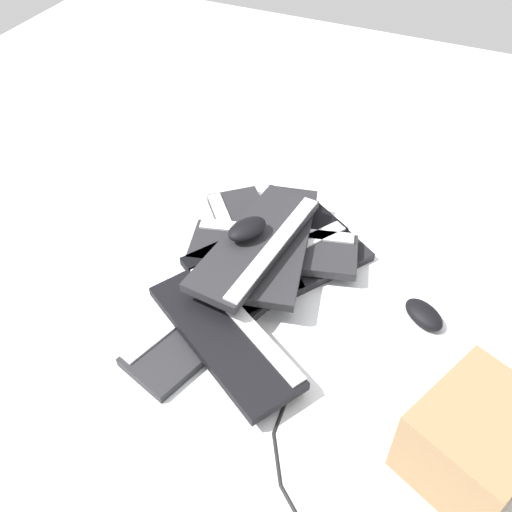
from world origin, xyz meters
The scene contains 14 objects.
ground_plane centered at (0.00, 0.00, 0.00)m, with size 3.20×3.20×0.00m, color white.
keyboard_0 centered at (0.15, 0.00, 0.01)m, with size 0.37×0.45×0.03m.
keyboard_1 centered at (0.01, 0.06, 0.01)m, with size 0.40×0.43×0.03m.
keyboard_2 centered at (0.03, -0.24, 0.01)m, with size 0.27×0.46×0.03m.
keyboard_3 centered at (0.09, 0.03, 0.04)m, with size 0.46×0.26×0.03m.
keyboard_4 centered at (0.10, -0.28, 0.04)m, with size 0.46×0.35×0.03m.
keyboard_5 centered at (0.07, 0.03, 0.04)m, with size 0.36×0.45×0.03m.
keyboard_6 centered at (0.10, 0.03, 0.07)m, with size 0.24×0.46×0.03m.
keyboard_7 centered at (0.06, -0.03, 0.10)m, with size 0.19×0.45×0.03m.
mouse_0 centered at (0.05, 0.05, 0.08)m, with size 0.11×0.07×0.04m, color #4C4C51.
mouse_1 centered at (0.05, 0.01, 0.08)m, with size 0.11×0.07×0.04m, color #4C4C51.
mouse_2 centered at (0.50, -0.01, 0.02)m, with size 0.11×0.07×0.04m, color black.
mouse_3 centered at (0.04, -0.03, 0.14)m, with size 0.11×0.07×0.04m, color black.
cardboard_box centered at (0.66, -0.34, 0.09)m, with size 0.24×0.21×0.18m, color olive.
Camera 1 is at (0.50, -0.99, 1.08)m, focal length 40.00 mm.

